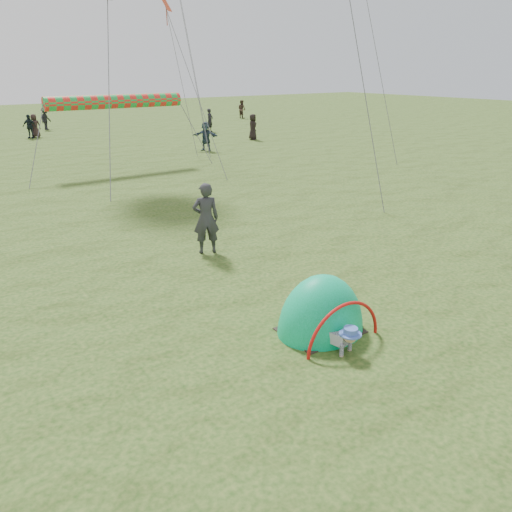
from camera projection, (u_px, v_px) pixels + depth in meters
ground at (390, 340)px, 9.05m from camera, size 140.00×140.00×0.00m
crawling_toddler at (340, 337)px, 8.62m from camera, size 0.62×0.78×0.54m
popup_tent at (320, 331)px, 9.38m from camera, size 1.76×1.47×2.22m
standing_adult at (206, 218)px, 13.01m from camera, size 0.80×0.67×1.89m
crowd_person_1 at (242, 109)px, 48.16m from camera, size 0.72×0.88×1.70m
crowd_person_2 at (29, 127)px, 34.46m from camera, size 0.97×0.92×1.61m
crowd_person_4 at (35, 126)px, 34.95m from camera, size 0.79×0.52×1.61m
crowd_person_9 at (46, 119)px, 39.29m from camera, size 1.24×1.24×1.72m
crowd_person_10 at (253, 127)px, 33.85m from camera, size 0.98×0.96×1.70m
crowd_person_11 at (206, 136)px, 29.37m from camera, size 1.38×1.50×1.67m
crowd_person_12 at (210, 120)px, 38.05m from camera, size 0.74×0.65×1.71m
rainbow_tube_kite at (116, 101)px, 23.35m from camera, size 6.49×0.64×0.64m
diamond_kite_6 at (166, 4)px, 23.10m from camera, size 0.77×0.77×0.63m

